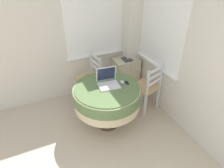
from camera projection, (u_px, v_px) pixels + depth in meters
corner_room_shell at (116, 51)px, 2.73m from camera, size 4.50×4.90×2.55m
round_dining_table at (107, 96)px, 3.04m from camera, size 1.03×1.03×0.74m
laptop at (108, 81)px, 2.99m from camera, size 0.34×0.31×0.26m
computer_mouse at (122, 82)px, 3.04m from camera, size 0.05×0.08×0.04m
cell_phone at (127, 83)px, 3.05m from camera, size 0.06×0.11×0.01m
dining_chair_near_back_window at (90, 78)px, 3.71m from camera, size 0.45×0.47×0.91m
dining_chair_near_right_window at (147, 88)px, 3.45m from camera, size 0.53×0.51×0.91m
corner_cabinet at (126, 73)px, 4.13m from camera, size 0.51×0.41×0.65m
book_on_cabinet at (127, 59)px, 3.91m from camera, size 0.17×0.20×0.02m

